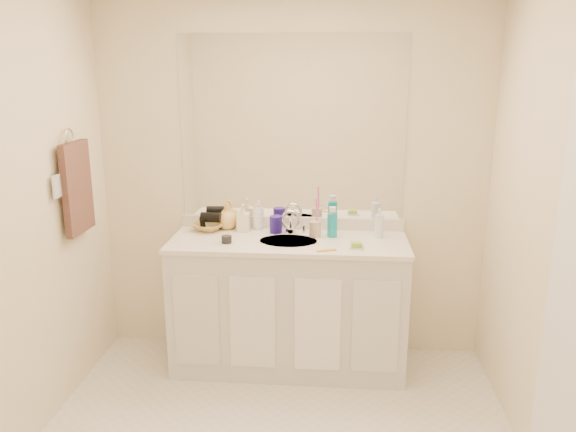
% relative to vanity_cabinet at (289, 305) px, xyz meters
% --- Properties ---
extents(wall_back, '(2.60, 0.02, 2.40)m').
position_rel_vanity_cabinet_xyz_m(wall_back, '(0.00, 0.28, 0.77)').
color(wall_back, '#FEECC7').
rests_on(wall_back, floor).
extents(wall_front, '(2.60, 0.02, 2.40)m').
position_rel_vanity_cabinet_xyz_m(wall_front, '(0.00, -2.33, 0.77)').
color(wall_front, '#FEECC7').
rests_on(wall_front, floor).
extents(wall_right, '(0.02, 2.60, 2.40)m').
position_rel_vanity_cabinet_xyz_m(wall_right, '(1.30, -1.02, 0.77)').
color(wall_right, '#FEECC7').
rests_on(wall_right, floor).
extents(vanity_cabinet, '(1.50, 0.55, 0.85)m').
position_rel_vanity_cabinet_xyz_m(vanity_cabinet, '(0.00, 0.00, 0.00)').
color(vanity_cabinet, silver).
rests_on(vanity_cabinet, floor).
extents(countertop, '(1.52, 0.57, 0.03)m').
position_rel_vanity_cabinet_xyz_m(countertop, '(0.00, 0.00, 0.44)').
color(countertop, white).
rests_on(countertop, vanity_cabinet).
extents(backsplash, '(1.52, 0.03, 0.08)m').
position_rel_vanity_cabinet_xyz_m(backsplash, '(0.00, 0.26, 0.50)').
color(backsplash, silver).
rests_on(backsplash, countertop).
extents(sink_basin, '(0.37, 0.37, 0.02)m').
position_rel_vanity_cabinet_xyz_m(sink_basin, '(0.00, -0.02, 0.44)').
color(sink_basin, beige).
rests_on(sink_basin, countertop).
extents(faucet, '(0.02, 0.02, 0.11)m').
position_rel_vanity_cabinet_xyz_m(faucet, '(0.00, 0.16, 0.51)').
color(faucet, silver).
rests_on(faucet, countertop).
extents(mirror, '(1.48, 0.01, 1.20)m').
position_rel_vanity_cabinet_xyz_m(mirror, '(0.00, 0.27, 1.14)').
color(mirror, white).
rests_on(mirror, wall_back).
extents(blue_mug, '(0.10, 0.10, 0.11)m').
position_rel_vanity_cabinet_xyz_m(blue_mug, '(-0.10, 0.15, 0.51)').
color(blue_mug, navy).
rests_on(blue_mug, countertop).
extents(tan_cup, '(0.08, 0.08, 0.10)m').
position_rel_vanity_cabinet_xyz_m(tan_cup, '(0.17, 0.08, 0.51)').
color(tan_cup, '#C9AE8E').
rests_on(tan_cup, countertop).
extents(toothbrush, '(0.02, 0.04, 0.21)m').
position_rel_vanity_cabinet_xyz_m(toothbrush, '(0.18, 0.08, 0.60)').
color(toothbrush, '#F23FB2').
rests_on(toothbrush, tan_cup).
extents(mouthwash_bottle, '(0.09, 0.09, 0.15)m').
position_rel_vanity_cabinet_xyz_m(mouthwash_bottle, '(0.28, 0.09, 0.53)').
color(mouthwash_bottle, '#0D94A7').
rests_on(mouthwash_bottle, countertop).
extents(clear_pump_bottle, '(0.07, 0.07, 0.15)m').
position_rel_vanity_cabinet_xyz_m(clear_pump_bottle, '(0.58, 0.10, 0.53)').
color(clear_pump_bottle, white).
rests_on(clear_pump_bottle, countertop).
extents(soap_dish, '(0.10, 0.08, 0.01)m').
position_rel_vanity_cabinet_xyz_m(soap_dish, '(0.43, -0.15, 0.46)').
color(soap_dish, silver).
rests_on(soap_dish, countertop).
extents(green_soap, '(0.07, 0.05, 0.02)m').
position_rel_vanity_cabinet_xyz_m(green_soap, '(0.43, -0.15, 0.48)').
color(green_soap, '#8BB92D').
rests_on(green_soap, soap_dish).
extents(orange_comb, '(0.12, 0.07, 0.01)m').
position_rel_vanity_cabinet_xyz_m(orange_comb, '(0.25, -0.21, 0.46)').
color(orange_comb, orange).
rests_on(orange_comb, countertop).
extents(dark_jar, '(0.07, 0.07, 0.05)m').
position_rel_vanity_cabinet_xyz_m(dark_jar, '(-0.38, -0.10, 0.48)').
color(dark_jar, black).
rests_on(dark_jar, countertop).
extents(soap_bottle_white, '(0.09, 0.09, 0.18)m').
position_rel_vanity_cabinet_xyz_m(soap_bottle_white, '(-0.23, 0.23, 0.54)').
color(soap_bottle_white, white).
rests_on(soap_bottle_white, countertop).
extents(soap_bottle_cream, '(0.08, 0.08, 0.18)m').
position_rel_vanity_cabinet_xyz_m(soap_bottle_cream, '(-0.32, 0.18, 0.55)').
color(soap_bottle_cream, '#FFFACF').
rests_on(soap_bottle_cream, countertop).
extents(soap_bottle_yellow, '(0.16, 0.16, 0.18)m').
position_rel_vanity_cabinet_xyz_m(soap_bottle_yellow, '(-0.44, 0.22, 0.54)').
color(soap_bottle_yellow, '#F4C05F').
rests_on(soap_bottle_yellow, countertop).
extents(wicker_basket, '(0.27, 0.27, 0.05)m').
position_rel_vanity_cabinet_xyz_m(wicker_basket, '(-0.56, 0.17, 0.48)').
color(wicker_basket, '#AE9046').
rests_on(wicker_basket, countertop).
extents(hair_dryer, '(0.14, 0.08, 0.07)m').
position_rel_vanity_cabinet_xyz_m(hair_dryer, '(-0.54, 0.17, 0.54)').
color(hair_dryer, black).
rests_on(hair_dryer, wicker_basket).
extents(towel_ring, '(0.01, 0.11, 0.11)m').
position_rel_vanity_cabinet_xyz_m(towel_ring, '(-1.27, -0.25, 1.12)').
color(towel_ring, silver).
rests_on(towel_ring, wall_left).
extents(hand_towel, '(0.04, 0.32, 0.55)m').
position_rel_vanity_cabinet_xyz_m(hand_towel, '(-1.25, -0.25, 0.82)').
color(hand_towel, '#3B251F').
rests_on(hand_towel, towel_ring).
extents(switch_plate, '(0.01, 0.08, 0.13)m').
position_rel_vanity_cabinet_xyz_m(switch_plate, '(-1.27, -0.45, 0.88)').
color(switch_plate, silver).
rests_on(switch_plate, wall_left).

